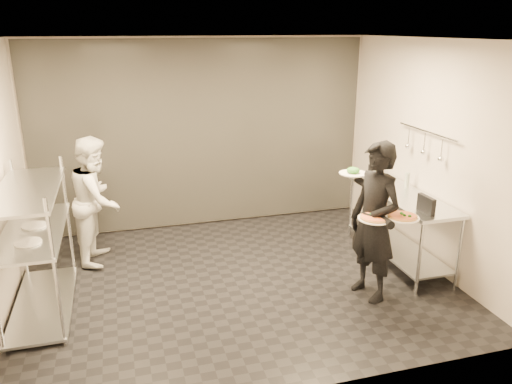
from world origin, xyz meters
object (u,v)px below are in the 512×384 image
object	(u,v)px
chef	(97,200)
pass_rack	(35,243)
pos_monitor	(426,205)
bottle_clear	(407,180)
prep_counter	(400,215)
bottle_dark	(370,172)
waiter	(374,222)
bottle_green	(376,177)
salad_plate	(353,172)
pizza_plate_far	(403,216)
pizza_plate_near	(375,218)

from	to	relation	value
chef	pass_rack	bearing A→B (deg)	162.66
pos_monitor	bottle_clear	world-z (taller)	bottle_clear
pass_rack	prep_counter	bearing A→B (deg)	0.03
chef	bottle_dark	bearing A→B (deg)	-85.31
waiter	bottle_green	bearing A→B (deg)	135.69
prep_counter	salad_plate	world-z (taller)	salad_plate
pass_rack	salad_plate	world-z (taller)	pass_rack
pass_rack	pizza_plate_far	bearing A→B (deg)	-14.62
pos_monitor	bottle_green	bearing A→B (deg)	90.27
bottle_clear	chef	bearing A→B (deg)	166.87
prep_counter	pizza_plate_far	distance (m)	1.22
prep_counter	chef	distance (m)	3.89
pizza_plate_far	pos_monitor	distance (m)	0.57
waiter	pos_monitor	size ratio (longest dim) A/B	6.53
waiter	pizza_plate_far	world-z (taller)	waiter
pizza_plate_near	salad_plate	bearing A→B (deg)	93.33
pass_rack	pizza_plate_near	bearing A→B (deg)	-14.31
pizza_plate_near	bottle_green	xyz separation A→B (m)	(0.72, 1.28, 0.03)
pos_monitor	bottle_dark	size ratio (longest dim) A/B	1.32
pos_monitor	pass_rack	bearing A→B (deg)	169.27
bottle_clear	bottle_green	bearing A→B (deg)	147.16
pos_monitor	bottle_clear	bearing A→B (deg)	69.82
pizza_plate_far	salad_plate	size ratio (longest dim) A/B	1.12
prep_counter	bottle_clear	xyz separation A→B (m)	(0.17, 0.19, 0.40)
pizza_plate_near	bottle_dark	world-z (taller)	bottle_dark
pos_monitor	bottle_dark	distance (m)	1.36
pos_monitor	bottle_dark	xyz separation A→B (m)	(0.02, 1.36, 0.01)
waiter	chef	bearing A→B (deg)	-136.76
pizza_plate_near	bottle_clear	distance (m)	1.50
pizza_plate_far	bottle_dark	distance (m)	1.74
chef	bottle_green	xyz separation A→B (m)	(3.57, -0.70, 0.22)
pass_rack	pos_monitor	world-z (taller)	pass_rack
waiter	bottle_green	distance (m)	1.29
bottle_dark	salad_plate	bearing A→B (deg)	-126.97
pass_rack	chef	bearing A→B (deg)	61.45
pizza_plate_far	bottle_clear	bearing A→B (deg)	56.39
prep_counter	pizza_plate_near	distance (m)	1.30
pizza_plate_near	pizza_plate_far	xyz separation A→B (m)	(0.27, -0.09, 0.02)
bottle_green	bottle_dark	bearing A→B (deg)	78.34
salad_plate	pos_monitor	bearing A→B (deg)	-20.18
pizza_plate_far	bottle_green	distance (m)	1.45
chef	salad_plate	bearing A→B (deg)	-106.52
salad_plate	pos_monitor	size ratio (longest dim) A/B	1.13
pos_monitor	bottle_green	xyz separation A→B (m)	(-0.04, 1.07, 0.02)
chef	pizza_plate_near	distance (m)	3.48
pizza_plate_near	salad_plate	size ratio (longest dim) A/B	1.14
prep_counter	salad_plate	xyz separation A→B (m)	(-0.90, -0.39, 0.76)
prep_counter	pizza_plate_near	bearing A→B (deg)	-134.70
waiter	pizza_plate_near	bearing A→B (deg)	-44.66
pizza_plate_far	chef	bearing A→B (deg)	146.42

